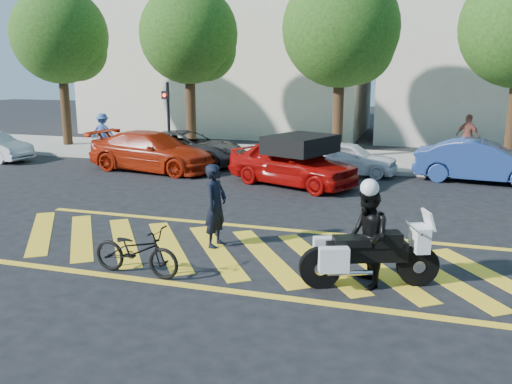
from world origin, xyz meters
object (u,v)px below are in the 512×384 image
(bicycle, at_px, (136,251))
(officer_bike, at_px, (216,206))
(parked_mid_left, at_px, (186,148))
(parked_right, at_px, (482,161))
(parked_left, at_px, (153,151))
(police_motorcycle, at_px, (367,254))
(parked_mid_right, at_px, (347,158))
(officer_moto, at_px, (367,238))
(red_convertible, at_px, (292,163))

(bicycle, bearing_deg, officer_bike, -17.68)
(parked_mid_left, relative_size, parked_right, 1.13)
(parked_left, bearing_deg, bicycle, -146.03)
(parked_mid_left, distance_m, parked_right, 10.80)
(police_motorcycle, height_order, parked_mid_right, parked_mid_right)
(police_motorcycle, height_order, officer_moto, officer_moto)
(bicycle, xyz_separation_m, officer_moto, (4.11, 0.73, 0.43))
(officer_bike, xyz_separation_m, police_motorcycle, (3.33, -1.28, -0.30))
(red_convertible, height_order, parked_mid_right, red_convertible)
(officer_bike, height_order, police_motorcycle, officer_bike)
(officer_bike, xyz_separation_m, parked_mid_right, (1.54, 8.90, -0.29))
(parked_left, relative_size, parked_mid_right, 1.41)
(bicycle, xyz_separation_m, red_convertible, (0.90, 8.49, 0.29))
(officer_moto, relative_size, parked_left, 0.36)
(red_convertible, relative_size, parked_right, 1.03)
(red_convertible, bearing_deg, police_motorcycle, -135.62)
(red_convertible, bearing_deg, officer_moto, -135.71)
(police_motorcycle, bearing_deg, parked_mid_right, 79.21)
(parked_mid_right, bearing_deg, police_motorcycle, -166.38)
(police_motorcycle, distance_m, parked_right, 10.52)
(parked_mid_right, bearing_deg, parked_right, -86.39)
(parked_mid_left, bearing_deg, red_convertible, -116.60)
(parked_right, bearing_deg, parked_mid_left, 97.07)
(parked_mid_right, bearing_deg, officer_bike, 173.81)
(bicycle, distance_m, officer_moto, 4.20)
(officer_bike, bearing_deg, parked_right, -28.57)
(police_motorcycle, relative_size, officer_moto, 1.33)
(parked_mid_left, xyz_separation_m, parked_mid_right, (6.33, 0.00, -0.07))
(police_motorcycle, height_order, parked_mid_left, parked_mid_left)
(parked_left, height_order, parked_mid_right, parked_left)
(parked_mid_left, distance_m, parked_mid_right, 6.33)
(parked_mid_right, height_order, parked_right, parked_right)
(police_motorcycle, distance_m, red_convertible, 8.42)
(officer_moto, bearing_deg, parked_left, -155.67)
(red_convertible, distance_m, parked_mid_left, 5.44)
(bicycle, xyz_separation_m, parked_right, (6.81, 10.89, 0.24))
(red_convertible, distance_m, parked_right, 6.38)
(officer_bike, distance_m, police_motorcycle, 3.58)
(officer_bike, xyz_separation_m, officer_moto, (3.31, -1.26, -0.01))
(parked_mid_left, relative_size, parked_mid_right, 1.37)
(parked_left, distance_m, parked_mid_left, 1.57)
(officer_moto, bearing_deg, red_convertible, -178.28)
(parked_left, distance_m, parked_right, 11.58)
(officer_moto, relative_size, parked_mid_right, 0.50)
(red_convertible, bearing_deg, bicycle, -164.25)
(officer_bike, height_order, red_convertible, officer_bike)
(officer_bike, distance_m, parked_right, 10.74)
(officer_bike, bearing_deg, parked_mid_left, 33.75)
(red_convertible, bearing_deg, parked_left, 101.62)
(red_convertible, bearing_deg, officer_bike, -159.07)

